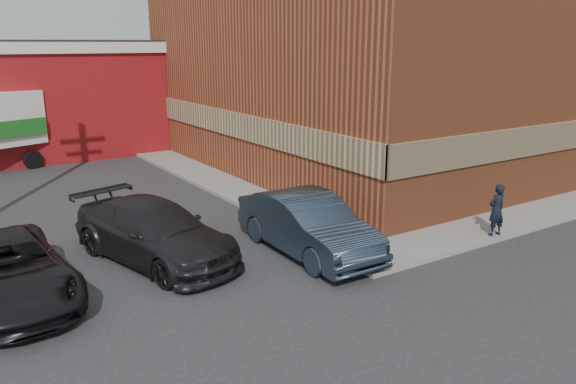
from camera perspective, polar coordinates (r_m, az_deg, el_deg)
ground at (r=15.29m, az=5.54°, el=-6.13°), size 90.00×90.00×0.00m
brick_building at (r=26.64m, az=8.08°, el=13.10°), size 14.25×18.25×9.36m
sidewalk_south at (r=20.13m, az=24.16°, el=-2.01°), size 16.00×1.80×0.12m
sidewalk_west at (r=22.90m, az=-7.43°, el=1.14°), size 1.80×18.00×0.12m
man at (r=17.02m, az=20.43°, el=-1.71°), size 0.59×0.42×1.51m
sedan at (r=14.94m, az=2.02°, el=-3.32°), size 1.77×4.88×1.60m
suv_a at (r=13.69m, az=-26.60°, el=-7.14°), size 2.57×5.16×1.40m
suv_b at (r=14.87m, az=-13.42°, el=-3.97°), size 3.44×5.65×1.53m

